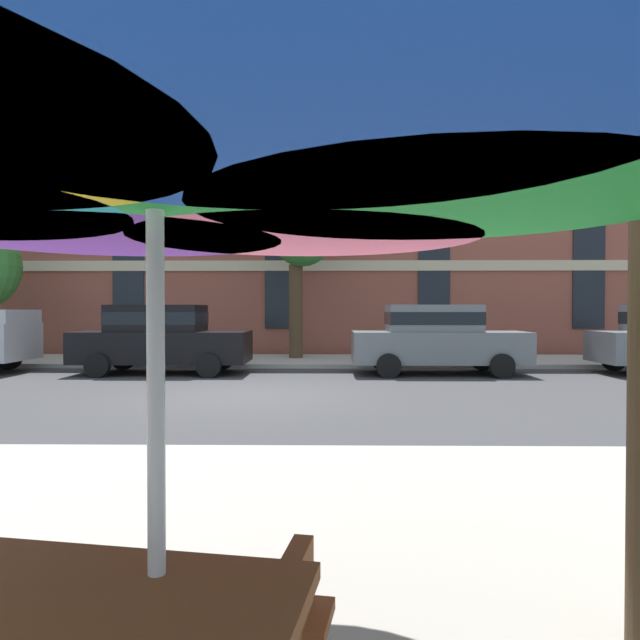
% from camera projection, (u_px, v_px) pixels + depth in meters
% --- Properties ---
extents(ground_plane, '(120.00, 120.00, 0.00)m').
position_uv_depth(ground_plane, '(242.00, 395.00, 10.92)').
color(ground_plane, '#38383A').
extents(sidewalk_far, '(56.00, 3.60, 0.12)m').
position_uv_depth(sidewalk_far, '(275.00, 361.00, 17.72)').
color(sidewalk_far, '#B2ADA3').
rests_on(sidewalk_far, ground).
extents(apartment_building, '(37.59, 12.08, 12.80)m').
position_uv_depth(apartment_building, '(292.00, 206.00, 25.79)').
color(apartment_building, '#934C3D').
rests_on(apartment_building, ground).
extents(sedan_black, '(4.40, 1.98, 1.78)m').
position_uv_depth(sedan_black, '(161.00, 337.00, 14.64)').
color(sedan_black, black).
rests_on(sedan_black, ground).
extents(sedan_gray, '(4.40, 1.98, 1.78)m').
position_uv_depth(sedan_gray, '(436.00, 337.00, 14.54)').
color(sedan_gray, slate).
rests_on(sedan_gray, ground).
extents(street_tree_middle, '(2.34, 2.49, 5.64)m').
position_uv_depth(street_tree_middle, '(300.00, 228.00, 17.88)').
color(street_tree_middle, '#4C3823').
rests_on(street_tree_middle, ground).
extents(patio_umbrella, '(3.50, 3.25, 2.51)m').
position_uv_depth(patio_umbrella, '(155.00, 142.00, 1.87)').
color(patio_umbrella, silver).
rests_on(patio_umbrella, ground).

